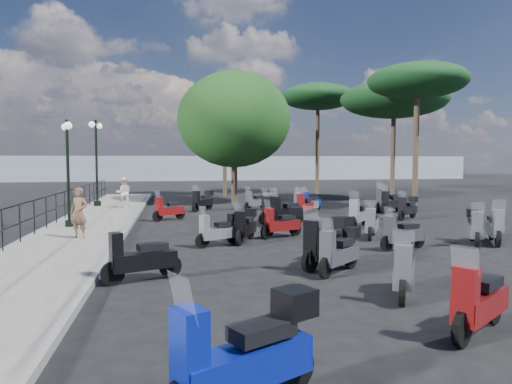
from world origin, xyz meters
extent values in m
plane|color=black|center=(0.00, 0.00, 0.00)|extent=(120.00, 120.00, 0.00)
cube|color=#615E5C|center=(-6.50, 3.00, 0.07)|extent=(3.00, 30.00, 0.15)
cylinder|color=black|center=(-7.80, -1.99, 0.70)|extent=(0.04, 0.04, 1.10)
cylinder|color=black|center=(-7.80, -0.62, 0.70)|extent=(0.04, 0.04, 1.10)
cylinder|color=black|center=(-7.80, 0.75, 0.70)|extent=(0.04, 0.04, 1.10)
cylinder|color=black|center=(-7.80, 2.12, 0.70)|extent=(0.04, 0.04, 1.10)
cylinder|color=black|center=(-7.80, 3.48, 0.70)|extent=(0.04, 0.04, 1.10)
cylinder|color=black|center=(-7.80, 4.85, 0.70)|extent=(0.04, 0.04, 1.10)
cylinder|color=black|center=(-7.80, 6.22, 0.70)|extent=(0.04, 0.04, 1.10)
cylinder|color=black|center=(-7.80, 7.59, 0.70)|extent=(0.04, 0.04, 1.10)
cylinder|color=black|center=(-7.80, 8.96, 0.70)|extent=(0.04, 0.04, 1.10)
cylinder|color=black|center=(-7.80, 10.33, 0.70)|extent=(0.04, 0.04, 1.10)
cylinder|color=black|center=(-7.80, 11.69, 0.70)|extent=(0.04, 0.04, 1.10)
cylinder|color=black|center=(-7.80, 13.06, 0.70)|extent=(0.04, 0.04, 1.10)
cylinder|color=black|center=(-7.80, 14.43, 0.70)|extent=(0.04, 0.04, 1.10)
cylinder|color=black|center=(-7.80, 15.80, 0.70)|extent=(0.04, 0.04, 1.10)
cube|color=black|center=(-7.80, 2.80, 1.23)|extent=(0.04, 26.00, 0.04)
cube|color=black|center=(-7.80, 2.80, 0.70)|extent=(0.04, 26.00, 0.04)
cylinder|color=black|center=(-7.10, 2.35, 0.26)|extent=(0.30, 0.30, 0.23)
cylinder|color=black|center=(-7.10, 2.35, 2.03)|extent=(0.10, 0.10, 3.76)
cylinder|color=black|center=(-7.10, 2.35, 3.76)|extent=(0.30, 0.81, 0.04)
sphere|color=white|center=(-7.23, 2.76, 3.67)|extent=(0.26, 0.26, 0.26)
sphere|color=white|center=(-6.96, 1.95, 3.67)|extent=(0.26, 0.26, 0.26)
cylinder|color=black|center=(-7.32, 9.80, 0.28)|extent=(0.35, 0.35, 0.26)
cylinder|color=black|center=(-7.32, 9.80, 2.34)|extent=(0.12, 0.12, 4.39)
cylinder|color=black|center=(-7.32, 9.80, 4.37)|extent=(0.25, 0.98, 0.04)
sphere|color=white|center=(-7.22, 10.28, 4.26)|extent=(0.31, 0.31, 0.31)
sphere|color=white|center=(-7.42, 9.32, 4.26)|extent=(0.31, 0.31, 0.31)
imported|color=brown|center=(-6.26, -0.26, 0.92)|extent=(0.66, 0.56, 1.53)
imported|color=silver|center=(-5.89, 8.75, 0.89)|extent=(0.78, 0.64, 1.48)
cylinder|color=black|center=(-2.20, -9.97, 0.27)|extent=(0.53, 0.35, 0.54)
cube|color=#0A1C9B|center=(-2.75, -10.25, 0.47)|extent=(1.47, 1.01, 0.38)
cube|color=black|center=(-2.58, -10.16, 0.78)|extent=(0.75, 0.61, 0.16)
cube|color=#0A1C9B|center=(-3.32, -10.54, 0.78)|extent=(0.37, 0.41, 0.78)
plane|color=white|center=(-3.38, -10.58, 1.29)|extent=(0.27, 0.42, 0.42)
cube|color=black|center=(-2.18, -9.96, 0.98)|extent=(0.50, 0.49, 0.29)
cylinder|color=black|center=(-4.67, -5.27, 0.24)|extent=(0.49, 0.26, 0.48)
cylinder|color=black|center=(-3.53, -4.84, 0.24)|extent=(0.49, 0.26, 0.48)
cube|color=black|center=(-4.05, -5.04, 0.42)|extent=(1.35, 0.78, 0.34)
cube|color=black|center=(-3.89, -4.98, 0.71)|extent=(0.67, 0.50, 0.14)
cube|color=black|center=(-4.59, -5.24, 0.71)|extent=(0.31, 0.36, 0.71)
plane|color=white|center=(-4.65, -5.26, 1.16)|extent=(0.21, 0.39, 0.37)
cylinder|color=black|center=(-1.58, -1.52, 0.23)|extent=(0.29, 0.46, 0.46)
cylinder|color=black|center=(-1.07, -0.49, 0.23)|extent=(0.29, 0.46, 0.46)
cube|color=black|center=(-1.30, -0.96, 0.40)|extent=(0.84, 1.26, 0.33)
cube|color=black|center=(-1.23, -0.81, 0.67)|extent=(0.51, 0.64, 0.13)
cube|color=black|center=(-1.54, -1.45, 0.67)|extent=(0.35, 0.32, 0.67)
plane|color=white|center=(-1.57, -1.50, 1.10)|extent=(0.36, 0.23, 0.36)
cube|color=black|center=(-1.06, -0.47, 0.84)|extent=(0.42, 0.43, 0.25)
cylinder|color=black|center=(-2.67, -1.72, 0.22)|extent=(0.42, 0.28, 0.43)
cylinder|color=black|center=(-1.71, -1.22, 0.22)|extent=(0.42, 0.28, 0.43)
cube|color=#9DA1A5|center=(-2.15, -1.45, 0.38)|extent=(1.18, 0.81, 0.31)
cube|color=black|center=(-2.01, -1.38, 0.63)|extent=(0.60, 0.49, 0.13)
cube|color=#9DA1A5|center=(-2.60, -1.68, 0.63)|extent=(0.30, 0.33, 0.63)
plane|color=white|center=(-2.65, -1.71, 1.03)|extent=(0.22, 0.34, 0.33)
cube|color=black|center=(-1.69, -1.21, 0.79)|extent=(0.40, 0.40, 0.23)
cylinder|color=black|center=(-4.11, 4.22, 0.23)|extent=(0.42, 0.35, 0.46)
cylinder|color=black|center=(-3.19, 4.90, 0.23)|extent=(0.42, 0.35, 0.46)
cube|color=maroon|center=(-3.61, 4.59, 0.40)|extent=(1.19, 0.99, 0.32)
cube|color=black|center=(-3.48, 4.68, 0.67)|extent=(0.63, 0.57, 0.13)
cube|color=maroon|center=(-4.05, 4.27, 0.67)|extent=(0.34, 0.35, 0.67)
plane|color=white|center=(-4.10, 4.23, 1.09)|extent=(0.27, 0.34, 0.35)
cylinder|color=black|center=(-2.44, 7.39, 0.23)|extent=(0.37, 0.43, 0.47)
cylinder|color=black|center=(-1.71, 8.31, 0.23)|extent=(0.37, 0.43, 0.47)
cube|color=black|center=(-2.05, 7.89, 0.41)|extent=(1.05, 1.20, 0.33)
cube|color=black|center=(-1.94, 8.02, 0.68)|extent=(0.59, 0.64, 0.14)
cube|color=black|center=(-2.39, 7.45, 0.68)|extent=(0.36, 0.35, 0.68)
plane|color=white|center=(-2.43, 7.41, 1.12)|extent=(0.34, 0.29, 0.36)
cube|color=black|center=(-1.70, 8.32, 0.86)|extent=(0.45, 0.45, 0.25)
cylinder|color=black|center=(0.33, -9.21, 0.24)|extent=(0.46, 0.36, 0.49)
cylinder|color=black|center=(1.34, -8.52, 0.24)|extent=(0.46, 0.36, 0.49)
cube|color=maroon|center=(0.87, -8.83, 0.43)|extent=(1.29, 1.03, 0.35)
cube|color=black|center=(1.02, -8.74, 0.71)|extent=(0.68, 0.60, 0.14)
cube|color=maroon|center=(0.39, -9.16, 0.71)|extent=(0.36, 0.38, 0.71)
plane|color=white|center=(0.34, -9.20, 1.17)|extent=(0.28, 0.37, 0.38)
cylinder|color=black|center=(-0.32, -5.52, 0.23)|extent=(0.41, 0.37, 0.46)
cylinder|color=black|center=(0.55, -4.77, 0.23)|extent=(0.41, 0.37, 0.46)
cube|color=#44444A|center=(0.15, -5.11, 0.40)|extent=(1.15, 1.06, 0.32)
cube|color=black|center=(0.28, -5.00, 0.67)|extent=(0.62, 0.59, 0.13)
cube|color=#44444A|center=(-0.26, -5.47, 0.67)|extent=(0.35, 0.35, 0.67)
plane|color=white|center=(-0.30, -5.50, 1.10)|extent=(0.29, 0.32, 0.36)
cube|color=black|center=(0.57, -4.75, 0.84)|extent=(0.45, 0.44, 0.25)
cylinder|color=black|center=(-0.56, -0.56, 0.22)|extent=(0.45, 0.26, 0.45)
cylinder|color=black|center=(0.48, -0.13, 0.22)|extent=(0.45, 0.26, 0.45)
cube|color=maroon|center=(0.01, -0.33, 0.39)|extent=(1.25, 0.76, 0.32)
cube|color=black|center=(0.15, -0.27, 0.66)|extent=(0.63, 0.47, 0.13)
cube|color=maroon|center=(-0.49, -0.53, 0.66)|extent=(0.30, 0.34, 0.66)
plane|color=white|center=(-0.54, -0.55, 1.08)|extent=(0.20, 0.36, 0.35)
cube|color=black|center=(0.50, -0.13, 0.82)|extent=(0.41, 0.40, 0.24)
cylinder|color=black|center=(0.17, 1.82, 0.26)|extent=(0.51, 0.37, 0.53)
cylinder|color=black|center=(1.30, 2.51, 0.26)|extent=(0.51, 0.37, 0.53)
cube|color=black|center=(0.79, 2.19, 0.46)|extent=(1.42, 1.06, 0.37)
cube|color=black|center=(0.95, 2.29, 0.77)|extent=(0.74, 0.62, 0.15)
cube|color=black|center=(0.25, 1.87, 0.77)|extent=(0.38, 0.41, 0.77)
plane|color=white|center=(0.19, 1.83, 1.26)|extent=(0.29, 0.40, 0.41)
cylinder|color=black|center=(-0.03, 2.48, 0.25)|extent=(0.51, 0.29, 0.51)
cylinder|color=black|center=(1.14, 2.96, 0.25)|extent=(0.51, 0.29, 0.51)
cube|color=black|center=(0.60, 2.74, 0.44)|extent=(1.41, 0.85, 0.36)
cube|color=black|center=(0.77, 2.81, 0.74)|extent=(0.71, 0.53, 0.15)
cube|color=black|center=(0.04, 2.51, 0.74)|extent=(0.33, 0.38, 0.74)
plane|color=white|center=(-0.02, 2.49, 1.22)|extent=(0.23, 0.40, 0.39)
cylinder|color=black|center=(0.14, 7.61, 0.22)|extent=(0.42, 0.30, 0.43)
cylinder|color=black|center=(1.06, 8.18, 0.22)|extent=(0.42, 0.30, 0.43)
cube|color=#9DA0A7|center=(0.64, 7.92, 0.38)|extent=(1.16, 0.87, 0.31)
cube|color=black|center=(0.77, 8.00, 0.63)|extent=(0.60, 0.51, 0.13)
cube|color=#9DA0A7|center=(0.20, 7.65, 0.63)|extent=(0.31, 0.33, 0.63)
plane|color=white|center=(0.15, 7.62, 1.04)|extent=(0.24, 0.33, 0.33)
cylinder|color=black|center=(0.39, -7.48, 0.24)|extent=(0.33, 0.46, 0.48)
cylinder|color=black|center=(0.99, -6.46, 0.24)|extent=(0.33, 0.46, 0.48)
cube|color=#9DA0A7|center=(0.72, -6.93, 0.42)|extent=(0.95, 1.28, 0.34)
cube|color=black|center=(0.80, -6.79, 0.69)|extent=(0.56, 0.66, 0.14)
cube|color=#9DA0A7|center=(0.43, -7.42, 0.69)|extent=(0.37, 0.34, 0.69)
plane|color=white|center=(0.40, -7.47, 1.14)|extent=(0.36, 0.26, 0.37)
cylinder|color=black|center=(-0.49, -4.98, 0.27)|extent=(0.48, 0.42, 0.53)
cylinder|color=black|center=(0.54, -4.13, 0.27)|extent=(0.48, 0.42, 0.53)
cube|color=black|center=(0.07, -4.52, 0.47)|extent=(1.36, 1.21, 0.38)
cube|color=black|center=(0.21, -4.40, 0.78)|extent=(0.73, 0.68, 0.16)
cube|color=black|center=(-0.42, -4.92, 0.78)|extent=(0.40, 0.41, 0.78)
plane|color=white|center=(-0.48, -4.96, 1.28)|extent=(0.34, 0.38, 0.41)
cube|color=black|center=(0.56, -4.12, 0.98)|extent=(0.52, 0.51, 0.29)
cylinder|color=black|center=(2.30, -3.05, 0.22)|extent=(0.45, 0.20, 0.44)
cylinder|color=black|center=(3.37, -2.77, 0.22)|extent=(0.45, 0.20, 0.44)
cube|color=#44444A|center=(2.88, -2.90, 0.39)|extent=(1.23, 0.61, 0.31)
cube|color=black|center=(3.03, -2.86, 0.64)|extent=(0.60, 0.41, 0.13)
cube|color=#44444A|center=(2.37, -3.03, 0.64)|extent=(0.27, 0.32, 0.64)
plane|color=white|center=(2.32, -3.04, 1.06)|extent=(0.16, 0.36, 0.34)
cylinder|color=black|center=(2.89, 0.80, 0.25)|extent=(0.41, 0.43, 0.49)
cylinder|color=black|center=(3.72, 1.71, 0.25)|extent=(0.41, 0.43, 0.49)
cube|color=#9DA1A5|center=(3.34, 1.29, 0.43)|extent=(1.16, 1.22, 0.35)
cube|color=black|center=(3.46, 1.42, 0.72)|extent=(0.65, 0.66, 0.14)
cube|color=#9DA1A5|center=(2.94, 0.86, 0.72)|extent=(0.38, 0.38, 0.72)
plane|color=white|center=(2.90, 0.81, 1.19)|extent=(0.34, 0.32, 0.38)
cylinder|color=black|center=(0.19, 2.95, 0.22)|extent=(0.33, 0.41, 0.44)
cylinder|color=black|center=(0.83, 3.85, 0.22)|extent=(0.33, 0.41, 0.44)
cube|color=#44444A|center=(0.54, 3.44, 0.39)|extent=(0.95, 1.16, 0.31)
cube|color=black|center=(0.63, 3.57, 0.65)|extent=(0.55, 0.61, 0.13)
cube|color=#44444A|center=(0.23, 3.01, 0.65)|extent=(0.34, 0.33, 0.65)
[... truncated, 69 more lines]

